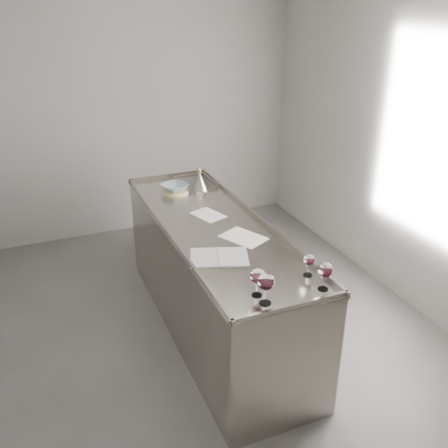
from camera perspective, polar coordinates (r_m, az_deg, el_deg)
name	(u,v)px	position (r m, az deg, el deg)	size (l,w,h in m)	color
room_shell	(158,192)	(3.20, -7.61, 3.69)	(4.54, 5.04, 2.84)	#524F4D
counter	(214,279)	(4.01, -1.11, -6.25)	(0.77, 2.42, 0.97)	#9D958D
wine_glass_left	(257,277)	(2.89, 3.83, -6.01)	(0.09, 0.09, 0.18)	white
wine_glass_middle	(266,282)	(2.81, 4.82, -6.66)	(0.10, 0.10, 0.20)	white
wine_glass_right	(325,271)	(3.00, 11.45, -5.25)	(0.09, 0.09, 0.18)	white
wine_glass_small	(309,261)	(3.13, 9.68, -4.14)	(0.07, 0.07, 0.15)	white
notebook	(219,257)	(3.33, -0.54, -3.83)	(0.45, 0.38, 0.02)	silver
loose_paper_top	(244,237)	(3.61, 2.27, -1.53)	(0.22, 0.31, 0.00)	white
loose_paper_under	(208,215)	(3.97, -1.82, 1.06)	(0.19, 0.26, 0.00)	white
trivet	(175,191)	(4.45, -5.62, 3.76)	(0.24, 0.24, 0.02)	beige
ceramic_bowl	(175,187)	(4.43, -5.64, 4.21)	(0.23, 0.23, 0.06)	#91A2A9
wine_funnel	(200,182)	(4.48, -2.80, 4.78)	(0.15, 0.15, 0.22)	#A59D93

